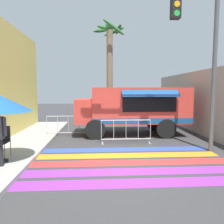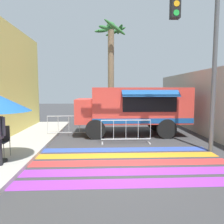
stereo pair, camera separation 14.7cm
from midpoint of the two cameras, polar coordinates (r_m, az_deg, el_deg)
ground_plane at (r=7.19m, az=4.66°, el=-12.68°), size 60.00×60.00×0.00m
concrete_wall_right at (r=11.07m, az=25.22°, el=1.92°), size 0.20×16.00×3.27m
crosswalk_painted at (r=7.05m, az=4.82°, el=-13.04°), size 6.40×3.60×0.01m
food_truck at (r=11.13m, az=5.40°, el=1.48°), size 5.54×2.70×2.39m
traffic_signal_pole at (r=8.60m, az=20.59°, el=18.10°), size 4.46×0.29×6.08m
folding_chair at (r=7.83m, az=-26.58°, el=-6.19°), size 0.48×0.48×0.99m
barricade_front at (r=9.34m, az=4.11°, el=-5.16°), size 2.13×0.44×1.02m
barricade_side at (r=10.96m, az=-10.83°, el=-3.62°), size 2.11×0.44×1.02m
palm_tree at (r=15.58m, az=0.02°, el=13.48°), size 2.35×2.34×6.90m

